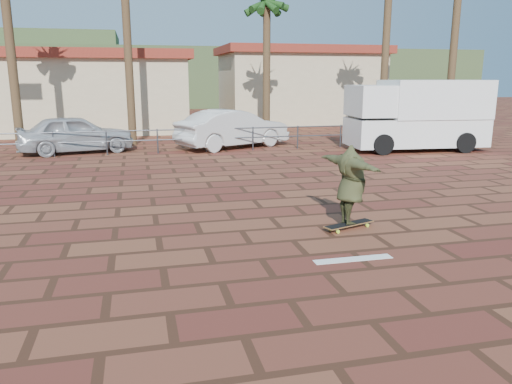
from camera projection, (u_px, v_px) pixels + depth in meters
ground at (293, 241)px, 9.54m from camera, size 120.00×120.00×0.00m
paint_stripe at (353, 259)px, 8.56m from camera, size 1.40×0.22×0.01m
guardrail at (206, 136)px, 20.76m from camera, size 24.06×0.06×1.00m
palm_center at (267, 6)px, 23.59m from camera, size 2.40×2.40×7.75m
building_west at (77, 91)px, 28.52m from camera, size 12.60×7.60×4.50m
building_east at (299, 85)px, 33.52m from camera, size 10.60×6.60×5.00m
hill_front at (160, 78)px, 56.25m from camera, size 70.00×18.00×6.00m
longboard at (349, 224)px, 10.26m from camera, size 1.20×0.63×0.12m
skateboarder at (351, 185)px, 10.07m from camera, size 0.88×2.06×1.62m
campervan at (417, 114)px, 21.09m from camera, size 5.83×2.85×2.94m
car_silver at (76, 134)px, 20.49m from camera, size 4.86×2.81×1.56m
car_white at (233, 129)px, 21.97m from camera, size 5.36×3.73×1.68m
street_sign at (413, 110)px, 21.48m from camera, size 0.48×0.09×2.37m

